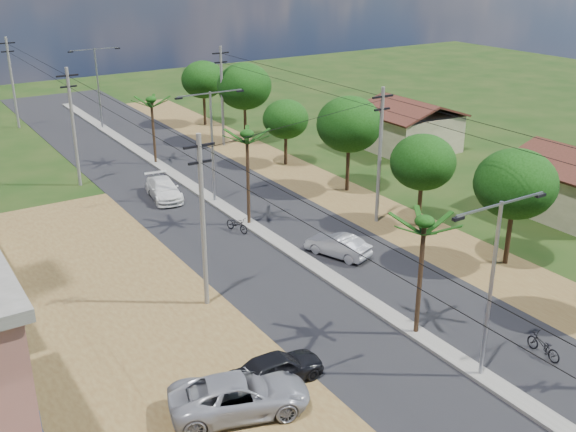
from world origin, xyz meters
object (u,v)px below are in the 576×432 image
at_px(car_white_far, 164,190).
at_px(car_parked_dark, 277,369).
at_px(car_silver_mid, 338,246).
at_px(moto_rider_east, 543,347).
at_px(car_parked_silver, 240,396).

distance_m(car_white_far, car_parked_dark, 23.90).
bearing_deg(car_white_far, car_parked_dark, -92.62).
relative_size(car_silver_mid, moto_rider_east, 2.10).
distance_m(car_white_far, moto_rider_east, 28.81).
bearing_deg(car_parked_dark, car_parked_silver, 111.47).
bearing_deg(car_silver_mid, car_white_far, -92.37).
height_order(car_white_far, moto_rider_east, car_white_far).
xyz_separation_m(car_silver_mid, car_white_far, (-4.79, 14.71, 0.04)).
height_order(car_parked_silver, moto_rider_east, car_parked_silver).
bearing_deg(car_parked_dark, car_silver_mid, -46.65).
xyz_separation_m(car_parked_silver, car_parked_dark, (2.25, 0.84, -0.08)).
relative_size(car_silver_mid, car_parked_dark, 0.99).
xyz_separation_m(car_parked_silver, moto_rider_east, (13.28, -3.86, -0.27)).
xyz_separation_m(car_white_far, car_parked_dark, (-4.77, -23.42, -0.01)).
bearing_deg(moto_rider_east, car_white_far, -70.98).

